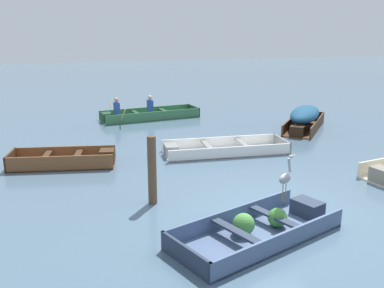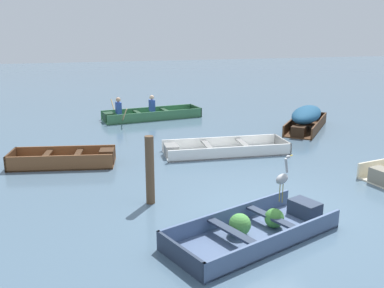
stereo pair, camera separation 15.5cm
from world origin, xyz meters
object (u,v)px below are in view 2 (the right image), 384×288
(rowboat_green_with_crew, at_px, (147,114))
(heron_on_dinghy, at_px, (283,177))
(dinghy_slate_blue_foreground, at_px, (258,228))
(skiff_wooden_brown_near_moored, at_px, (68,160))
(skiff_white_outer_moored, at_px, (221,150))
(skiff_dark_varnish_far_moored, at_px, (306,117))
(mooring_post, at_px, (150,170))

(rowboat_green_with_crew, xyz_separation_m, heron_on_dinghy, (0.61, -9.85, 0.71))
(dinghy_slate_blue_foreground, distance_m, skiff_wooden_brown_near_moored, 5.81)
(skiff_wooden_brown_near_moored, xyz_separation_m, rowboat_green_with_crew, (3.02, 5.22, 0.03))
(skiff_wooden_brown_near_moored, relative_size, skiff_white_outer_moored, 0.77)
(skiff_wooden_brown_near_moored, bearing_deg, dinghy_slate_blue_foreground, -58.32)
(skiff_white_outer_moored, bearing_deg, skiff_dark_varnish_far_moored, 26.62)
(skiff_dark_varnish_far_moored, bearing_deg, mooring_post, -142.74)
(rowboat_green_with_crew, height_order, mooring_post, mooring_post)
(skiff_white_outer_moored, height_order, rowboat_green_with_crew, rowboat_green_with_crew)
(skiff_wooden_brown_near_moored, bearing_deg, mooring_post, -62.84)
(dinghy_slate_blue_foreground, bearing_deg, heron_on_dinghy, 27.85)
(skiff_wooden_brown_near_moored, distance_m, rowboat_green_with_crew, 6.03)
(skiff_dark_varnish_far_moored, distance_m, heron_on_dinghy, 7.85)
(skiff_dark_varnish_far_moored, distance_m, skiff_white_outer_moored, 4.34)
(mooring_post, bearing_deg, skiff_wooden_brown_near_moored, 117.16)
(skiff_wooden_brown_near_moored, bearing_deg, heron_on_dinghy, -51.90)
(skiff_dark_varnish_far_moored, xyz_separation_m, skiff_white_outer_moored, (-3.87, -1.94, -0.34))
(dinghy_slate_blue_foreground, relative_size, mooring_post, 2.34)
(heron_on_dinghy, bearing_deg, skiff_wooden_brown_near_moored, 128.10)
(dinghy_slate_blue_foreground, height_order, skiff_wooden_brown_near_moored, dinghy_slate_blue_foreground)
(dinghy_slate_blue_foreground, distance_m, rowboat_green_with_crew, 10.16)
(heron_on_dinghy, xyz_separation_m, mooring_post, (-2.07, 1.58, -0.18))
(skiff_dark_varnish_far_moored, relative_size, heron_on_dinghy, 3.43)
(skiff_white_outer_moored, relative_size, heron_on_dinghy, 4.24)
(dinghy_slate_blue_foreground, xyz_separation_m, mooring_post, (-1.48, 1.89, 0.56))
(heron_on_dinghy, height_order, mooring_post, mooring_post)
(skiff_dark_varnish_far_moored, relative_size, skiff_white_outer_moored, 0.81)
(dinghy_slate_blue_foreground, distance_m, skiff_white_outer_moored, 4.98)
(dinghy_slate_blue_foreground, relative_size, skiff_dark_varnish_far_moored, 1.13)
(dinghy_slate_blue_foreground, distance_m, skiff_dark_varnish_far_moored, 8.43)
(mooring_post, bearing_deg, rowboat_green_with_crew, 80.04)
(dinghy_slate_blue_foreground, height_order, mooring_post, mooring_post)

